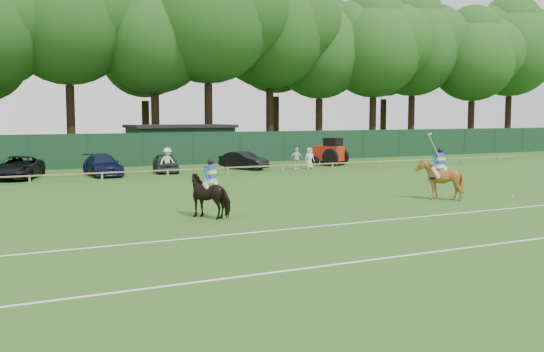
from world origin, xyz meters
TOP-DOWN VIEW (x-y plane):
  - ground at (0.00, 0.00)m, footprint 160.00×160.00m
  - horse_dark at (-2.31, 2.57)m, footprint 1.85×2.11m
  - horse_chestnut at (8.77, 2.48)m, footprint 1.49×1.67m
  - suv_black at (-7.25, 21.29)m, footprint 3.79×5.37m
  - sedan_navy at (-2.27, 21.07)m, footprint 1.90×4.55m
  - hatch_grey at (1.95, 21.39)m, footprint 2.20×3.93m
  - estate_black at (7.66, 21.28)m, footprint 2.69×3.96m
  - spectator_left at (1.70, 20.16)m, footprint 1.20×0.82m
  - spectator_mid at (10.80, 19.24)m, footprint 0.96×0.58m
  - spectator_right at (12.06, 19.57)m, footprint 0.76×0.51m
  - rider_dark at (-2.30, 2.56)m, footprint 0.84×0.66m
  - rider_chestnut at (8.77, 2.47)m, footprint 0.94×0.58m
  - polo_ball at (12.25, 1.41)m, footprint 0.09×0.09m
  - pitch_lines at (0.00, -3.50)m, footprint 60.00×5.10m
  - pitch_rail at (0.00, 18.00)m, footprint 62.10×0.10m
  - perimeter_fence at (0.00, 27.00)m, footprint 92.08×0.08m
  - utility_shed at (6.00, 30.00)m, footprint 8.40×4.40m
  - tree_row at (2.00, 35.00)m, footprint 96.00×12.00m
  - tractor at (14.98, 21.38)m, footprint 2.53×2.95m

SIDE VIEW (x-z plane):
  - ground at x=0.00m, z-range 0.00..0.00m
  - tree_row at x=2.00m, z-range -10.50..10.50m
  - pitch_lines at x=0.00m, z-range 0.00..0.01m
  - polo_ball at x=12.25m, z-range 0.00..0.09m
  - pitch_rail at x=0.00m, z-range 0.20..0.70m
  - estate_black at x=7.66m, z-range 0.00..1.23m
  - hatch_grey at x=1.95m, z-range 0.00..1.26m
  - sedan_navy at x=-2.27m, z-range 0.00..1.31m
  - suv_black at x=-7.25m, z-range 0.00..1.36m
  - spectator_right at x=12.06m, z-range 0.00..1.50m
  - spectator_mid at x=10.80m, z-range 0.00..1.54m
  - horse_dark at x=-2.31m, z-range 0.00..1.65m
  - spectator_left at x=1.70m, z-range 0.00..1.71m
  - horse_chestnut at x=8.77m, z-range 0.00..1.83m
  - tractor at x=14.98m, z-range -0.06..2.04m
  - perimeter_fence at x=0.00m, z-range 0.00..2.50m
  - utility_shed at x=6.00m, z-range 0.02..3.06m
  - rider_dark at x=-2.30m, z-range 0.86..2.27m
  - rider_chestnut at x=8.77m, z-range 0.69..2.74m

